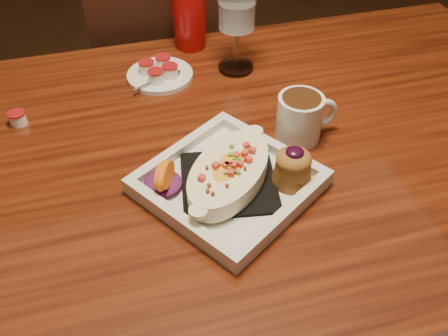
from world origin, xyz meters
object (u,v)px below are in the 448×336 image
object	(u,v)px
saucer	(159,73)
plate	(235,177)
coffee_mug	(301,116)
red_tumbler	(189,19)
chair_far	(167,82)
goblet	(237,12)
table	(220,190)

from	to	relation	value
saucer	plate	bearing A→B (deg)	-80.33
coffee_mug	red_tumbler	xyz separation A→B (m)	(-0.12, 0.39, 0.02)
chair_far	goblet	world-z (taller)	goblet
coffee_mug	goblet	world-z (taller)	goblet
plate	goblet	xyz separation A→B (m)	(0.11, 0.36, 0.11)
table	plate	xyz separation A→B (m)	(0.00, -0.09, 0.12)
coffee_mug	red_tumbler	bearing A→B (deg)	104.53
coffee_mug	saucer	distance (m)	0.35
coffee_mug	goblet	bearing A→B (deg)	97.33
goblet	red_tumbler	size ratio (longest dim) A/B	1.40
plate	red_tumbler	size ratio (longest dim) A/B	2.48
table	saucer	distance (m)	0.31
plate	table	bearing A→B (deg)	57.16
coffee_mug	goblet	distance (m)	0.28
plate	goblet	size ratio (longest dim) A/B	1.77
saucer	red_tumbler	xyz separation A→B (m)	(0.10, 0.12, 0.06)
goblet	saucer	xyz separation A→B (m)	(-0.17, 0.01, -0.12)
goblet	table	bearing A→B (deg)	-112.02
goblet	saucer	size ratio (longest dim) A/B	1.36
table	plate	size ratio (longest dim) A/B	4.29
plate	saucer	xyz separation A→B (m)	(-0.06, 0.37, -0.01)
table	red_tumbler	distance (m)	0.43
coffee_mug	plate	bearing A→B (deg)	-150.04
plate	saucer	distance (m)	0.38
chair_far	coffee_mug	distance (m)	0.70
red_tumbler	plate	bearing A→B (deg)	-93.94
table	coffee_mug	distance (m)	0.21
table	goblet	distance (m)	0.37
table	chair_far	world-z (taller)	chair_far
plate	coffee_mug	size ratio (longest dim) A/B	2.91
saucer	red_tumbler	bearing A→B (deg)	51.31
chair_far	red_tumbler	distance (m)	0.39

